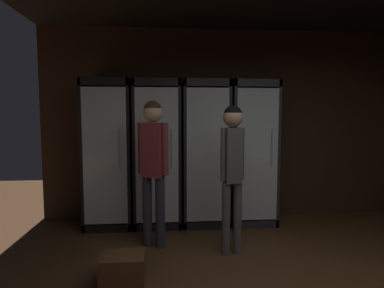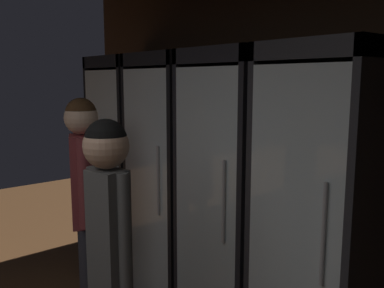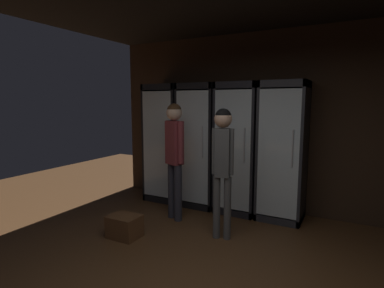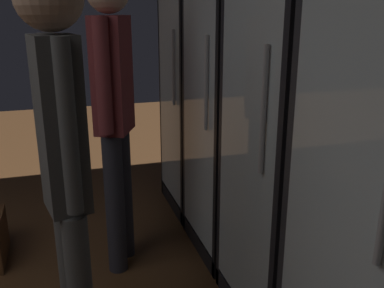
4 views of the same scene
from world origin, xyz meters
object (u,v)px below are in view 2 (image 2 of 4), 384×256
object	(u,v)px
cooler_center	(150,115)
shopper_far	(216,129)
cooler_left	(93,114)
cooler_right	(214,116)
cooler_far_left	(42,113)
shopper_near	(59,106)
cooler_far_right	(284,118)

from	to	relation	value
cooler_center	shopper_far	bearing A→B (deg)	-48.47
cooler_center	shopper_far	distance (m)	1.53
shopper_far	cooler_left	bearing A→B (deg)	146.95
cooler_left	cooler_right	distance (m)	1.50
cooler_center	cooler_right	bearing A→B (deg)	0.17
cooler_far_left	shopper_far	world-z (taller)	cooler_far_left
cooler_far_left	cooler_center	size ratio (longest dim) A/B	1.00
cooler_left	cooler_center	distance (m)	0.75
shopper_near	shopper_far	bearing A→B (deg)	-9.71
cooler_right	cooler_far_right	bearing A→B (deg)	-0.14
cooler_right	shopper_near	size ratio (longest dim) A/B	1.16
cooler_right	cooler_far_right	world-z (taller)	same
cooler_center	cooler_far_right	distance (m)	1.50
cooler_center	shopper_far	world-z (taller)	cooler_center
cooler_far_left	cooler_far_right	size ratio (longest dim) A/B	1.00
cooler_left	cooler_center	size ratio (longest dim) A/B	1.00
cooler_far_right	cooler_center	bearing A→B (deg)	-179.99
shopper_near	cooler_far_right	bearing A→B (deg)	22.82
cooler_right	shopper_near	distance (m)	1.60
cooler_right	cooler_far_left	bearing A→B (deg)	-179.99
cooler_left	cooler_center	xyz separation A→B (m)	(0.75, -0.00, -0.00)
shopper_far	cooler_far_right	bearing A→B (deg)	67.22
cooler_far_right	shopper_far	distance (m)	1.24
cooler_far_left	cooler_far_right	xyz separation A→B (m)	(2.99, -0.00, -0.00)
cooler_right	shopper_far	size ratio (longest dim) A/B	1.25
cooler_far_left	cooler_left	xyz separation A→B (m)	(0.75, -0.00, -0.00)
cooler_left	shopper_near	world-z (taller)	cooler_left
cooler_left	cooler_right	size ratio (longest dim) A/B	1.00
cooler_far_left	shopper_near	distance (m)	1.28
shopper_near	shopper_far	size ratio (longest dim) A/B	1.07
shopper_near	cooler_far_left	bearing A→B (deg)	136.34
cooler_right	shopper_near	bearing A→B (deg)	-146.60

